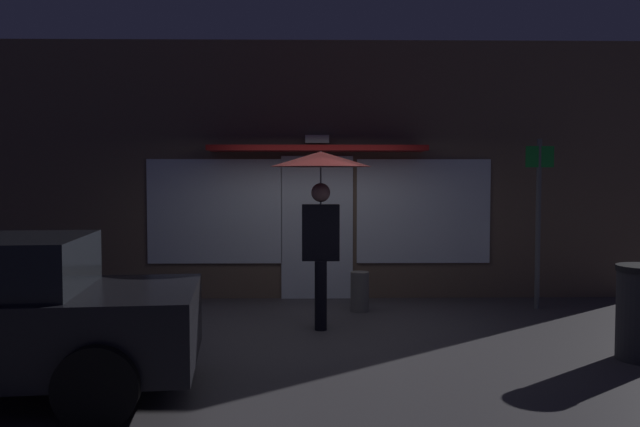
{
  "coord_description": "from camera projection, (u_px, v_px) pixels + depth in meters",
  "views": [
    {
      "loc": [
        -0.14,
        -8.2,
        1.89
      ],
      "look_at": [
        0.01,
        0.13,
        1.43
      ],
      "focal_mm": 38.02,
      "sensor_mm": 36.0,
      "label": 1
    }
  ],
  "objects": [
    {
      "name": "building_facade",
      "position": [
        317.0,
        171.0,
        10.52
      ],
      "size": [
        10.26,
        1.0,
        3.96
      ],
      "color": "brown",
      "rests_on": "ground"
    },
    {
      "name": "street_sign_post",
      "position": [
        538.0,
        213.0,
        9.59
      ],
      "size": [
        0.4,
        0.07,
        2.41
      ],
      "color": "#595B60",
      "rests_on": "ground"
    },
    {
      "name": "sidewalk_bollard",
      "position": [
        360.0,
        292.0,
        9.46
      ],
      "size": [
        0.26,
        0.26,
        0.56
      ],
      "primitive_type": "cylinder",
      "color": "slate",
      "rests_on": "ground"
    },
    {
      "name": "person_with_umbrella",
      "position": [
        321.0,
        186.0,
        8.32
      ],
      "size": [
        1.25,
        1.25,
        2.19
      ],
      "rotation": [
        0.0,
        0.0,
        3.13
      ],
      "color": "black",
      "rests_on": "ground"
    },
    {
      "name": "ground_plane",
      "position": [
        319.0,
        330.0,
        8.29
      ],
      "size": [
        18.0,
        18.0,
        0.0
      ],
      "primitive_type": "plane",
      "color": "#423F44"
    }
  ]
}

